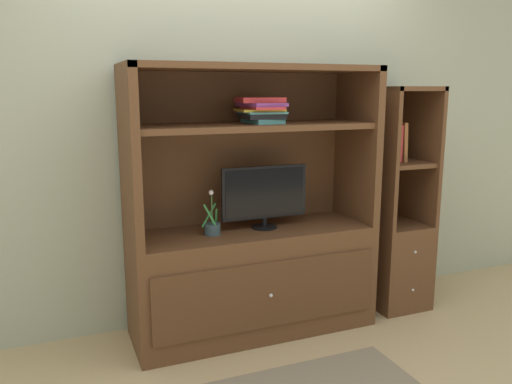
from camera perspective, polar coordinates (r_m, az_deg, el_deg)
ground_plane at (r=3.19m, az=2.49°, el=-17.76°), size 8.00×8.00×0.00m
painted_rear_wall at (r=3.49m, az=-2.51°, el=8.83°), size 6.00×0.10×2.80m
media_console at (r=3.32m, az=-0.37°, el=-6.53°), size 1.55×0.56×1.70m
tv_monitor at (r=3.25m, az=0.96°, el=-0.28°), size 0.57×0.16×0.40m
potted_plant at (r=3.16m, az=-4.89°, el=-3.90°), size 0.12×0.11×0.28m
magazine_stack at (r=3.18m, az=0.56°, el=9.13°), size 0.29×0.34×0.16m
bookshelf_tall at (r=3.85m, az=15.09°, el=-4.31°), size 0.39×0.47×1.57m
upright_book_row at (r=3.69m, az=14.84°, el=5.05°), size 0.15×0.18×0.27m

